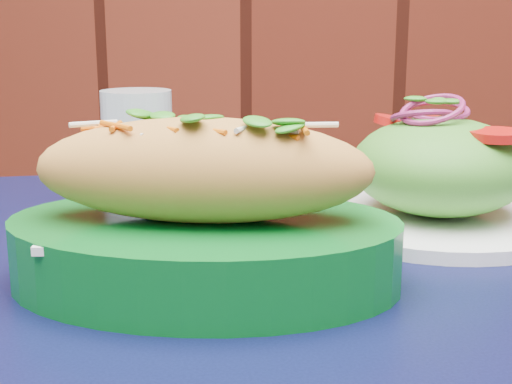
# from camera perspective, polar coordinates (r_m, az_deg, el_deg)

# --- Properties ---
(cafe_table) EXTENTS (1.03, 1.03, 0.75)m
(cafe_table) POSITION_cam_1_polar(r_m,az_deg,el_deg) (0.60, 4.02, -13.93)
(cafe_table) COLOR black
(cafe_table) RESTS_ON ground
(banh_mi_basket) EXTENTS (0.30, 0.21, 0.13)m
(banh_mi_basket) POSITION_cam_1_polar(r_m,az_deg,el_deg) (0.52, -4.20, -2.05)
(banh_mi_basket) COLOR #075A1B
(banh_mi_basket) RESTS_ON cafe_table
(salad_plate) EXTENTS (0.24, 0.24, 0.12)m
(salad_plate) POSITION_cam_1_polar(r_m,az_deg,el_deg) (0.70, 14.42, 1.28)
(salad_plate) COLOR white
(salad_plate) RESTS_ON cafe_table
(water_glass) EXTENTS (0.07, 0.07, 0.12)m
(water_glass) POSITION_cam_1_polar(r_m,az_deg,el_deg) (0.77, -9.43, 3.54)
(water_glass) COLOR silver
(water_glass) RESTS_ON cafe_table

